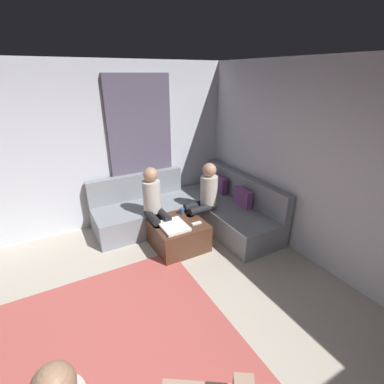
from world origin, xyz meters
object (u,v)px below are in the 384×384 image
Objects in this scene: sectional_couch at (192,210)px; game_remote at (197,223)px; ottoman at (178,234)px; coffee_mug at (182,211)px; person_on_couch_side at (154,203)px; person_on_couch_back at (204,196)px.

sectional_couch is 17.00× the size of game_remote.
game_remote is (0.67, -0.29, 0.15)m from sectional_couch.
coffee_mug reaches higher than ottoman.
person_on_couch_side is at bearing -106.19° from coffee_mug.
ottoman is (0.49, -0.51, -0.07)m from sectional_couch.
person_on_couch_side is (-0.15, -0.80, 0.00)m from person_on_couch_back.
person_on_couch_back reaches higher than ottoman.
person_on_couch_back is at bearing 108.44° from ottoman.
game_remote reaches higher than ottoman.
sectional_couch is 0.71m from ottoman.
sectional_couch is 2.12× the size of person_on_couch_side.
ottoman is at bearing -129.29° from game_remote.
game_remote is at bearing 5.71° from coffee_mug.
game_remote is (0.18, 0.22, 0.22)m from ottoman.
sectional_couch is 0.48m from person_on_couch_back.
coffee_mug is at bearing 140.71° from ottoman.
coffee_mug is at bearing 163.81° from person_on_couch_side.
person_on_couch_back is at bearing 85.38° from coffee_mug.
coffee_mug reaches higher than game_remote.
ottoman is at bearing -39.29° from coffee_mug.
game_remote is at bearing 136.82° from person_on_couch_back.
ottoman is at bearing 124.19° from person_on_couch_side.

